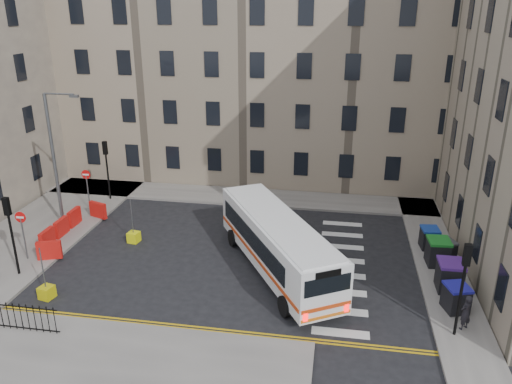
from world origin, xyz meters
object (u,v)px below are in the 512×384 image
(bollard_yellow, at_px, (134,237))
(bollard_chevron, at_px, (47,292))
(streetlamp, at_px, (54,159))
(wheelie_bin_e, at_px, (429,238))
(bus, at_px, (277,242))
(wheelie_bin_a, at_px, (456,298))
(wheelie_bin_b, at_px, (450,276))
(pedestrian, at_px, (466,312))
(wheelie_bin_c, at_px, (438,252))
(wheelie_bin_d, at_px, (444,250))

(bollard_yellow, xyz_separation_m, bollard_chevron, (-1.67, -6.24, 0.00))
(streetlamp, bearing_deg, wheelie_bin_e, 1.08)
(bus, xyz_separation_m, wheelie_bin_a, (8.25, -2.33, -0.90))
(wheelie_bin_b, relative_size, pedestrian, 0.93)
(streetlamp, relative_size, pedestrian, 5.21)
(wheelie_bin_e, distance_m, bollard_yellow, 16.65)
(wheelie_bin_a, bearing_deg, wheelie_bin_c, 75.22)
(bollard_yellow, height_order, bollard_chevron, same)
(bus, distance_m, wheelie_bin_b, 8.34)
(wheelie_bin_b, bearing_deg, wheelie_bin_a, -91.66)
(wheelie_bin_c, relative_size, wheelie_bin_e, 1.18)
(wheelie_bin_e, height_order, bollard_chevron, wheelie_bin_e)
(wheelie_bin_b, bearing_deg, pedestrian, -89.55)
(bus, height_order, pedestrian, bus)
(wheelie_bin_a, relative_size, wheelie_bin_d, 0.99)
(bus, relative_size, wheelie_bin_d, 7.70)
(wheelie_bin_c, relative_size, bollard_yellow, 2.33)
(wheelie_bin_a, xyz_separation_m, wheelie_bin_b, (0.03, 1.73, 0.12))
(streetlamp, xyz_separation_m, wheelie_bin_d, (22.26, -1.02, -3.59))
(wheelie_bin_d, height_order, bollard_yellow, wheelie_bin_d)
(bus, bearing_deg, wheelie_bin_b, -34.48)
(wheelie_bin_c, bearing_deg, wheelie_bin_a, -92.11)
(pedestrian, bearing_deg, wheelie_bin_a, -127.35)
(wheelie_bin_b, bearing_deg, wheelie_bin_e, 92.78)
(wheelie_bin_a, xyz_separation_m, wheelie_bin_e, (-0.23, 6.07, -0.02))
(wheelie_bin_a, bearing_deg, bollard_yellow, 149.51)
(wheelie_bin_c, distance_m, wheelie_bin_e, 1.87)
(streetlamp, height_order, wheelie_bin_b, streetlamp)
(bollard_yellow, distance_m, bollard_chevron, 6.46)
(wheelie_bin_a, height_order, wheelie_bin_c, wheelie_bin_c)
(wheelie_bin_a, xyz_separation_m, pedestrian, (0.09, -1.37, 0.17))
(streetlamp, height_order, wheelie_bin_e, streetlamp)
(bus, xyz_separation_m, pedestrian, (8.34, -3.70, -0.73))
(wheelie_bin_c, height_order, bollard_chevron, wheelie_bin_c)
(streetlamp, distance_m, wheelie_bin_b, 22.60)
(wheelie_bin_b, bearing_deg, streetlamp, 169.17)
(bus, xyz_separation_m, wheelie_bin_e, (8.02, 3.74, -0.92))
(streetlamp, relative_size, wheelie_bin_d, 6.08)
(wheelie_bin_b, bearing_deg, bollard_chevron, -169.45)
(bus, relative_size, bollard_chevron, 17.18)
(bus, bearing_deg, streetlamp, 136.01)
(wheelie_bin_d, height_order, bollard_chevron, wheelie_bin_d)
(wheelie_bin_c, bearing_deg, bollard_chevron, -164.90)
(wheelie_bin_d, xyz_separation_m, bollard_chevron, (-18.76, -6.58, -0.45))
(wheelie_bin_c, relative_size, bollard_chevron, 2.33)
(wheelie_bin_a, bearing_deg, wheelie_bin_b, 72.90)
(bus, distance_m, pedestrian, 9.16)
(bus, height_order, wheelie_bin_e, bus)
(wheelie_bin_e, height_order, pedestrian, pedestrian)
(pedestrian, xyz_separation_m, bollard_yellow, (-16.87, 5.68, -0.63))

